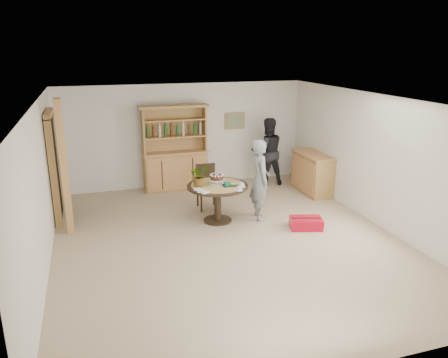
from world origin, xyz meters
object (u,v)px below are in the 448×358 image
hutch (175,161)px  adult_person (267,152)px  dining_table (218,192)px  dining_chair (207,183)px  teen_boy (260,180)px  sideboard (312,173)px  red_suitcase (306,223)px

hutch → adult_person: size_ratio=1.22×
dining_table → dining_chair: 0.83m
dining_chair → teen_boy: teen_boy is taller
sideboard → hutch: bearing=157.8°
hutch → sideboard: (3.04, -1.24, -0.22)m
dining_table → dining_chair: size_ratio=1.27×
red_suitcase → sideboard: bearing=75.7°
hutch → dining_table: hutch is taller
hutch → dining_table: bearing=-80.6°
sideboard → adult_person: (-0.78, 0.90, 0.37)m
sideboard → teen_boy: (-1.81, -1.16, 0.34)m
dining_chair → dining_table: bearing=-88.3°
hutch → teen_boy: (1.23, -2.40, 0.12)m
dining_chair → adult_person: (1.87, 1.14, 0.30)m
dining_table → adult_person: (1.87, 1.96, 0.24)m
sideboard → adult_person: adult_person is taller
sideboard → teen_boy: 2.18m
sideboard → dining_table: 2.86m
sideboard → teen_boy: teen_boy is taller
teen_boy → adult_person: adult_person is taller
dining_table → teen_boy: bearing=-6.7°
adult_person → red_suitcase: 2.92m
hutch → dining_table: size_ratio=1.70×
hutch → adult_person: hutch is taller
hutch → dining_chair: bearing=-75.3°
dining_table → adult_person: bearing=46.4°
sideboard → red_suitcase: 2.25m
dining_chair → adult_person: size_ratio=0.56×
hutch → teen_boy: bearing=-62.8°
hutch → dining_chair: 1.53m
hutch → dining_table: 2.34m
dining_chair → red_suitcase: dining_chair is taller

